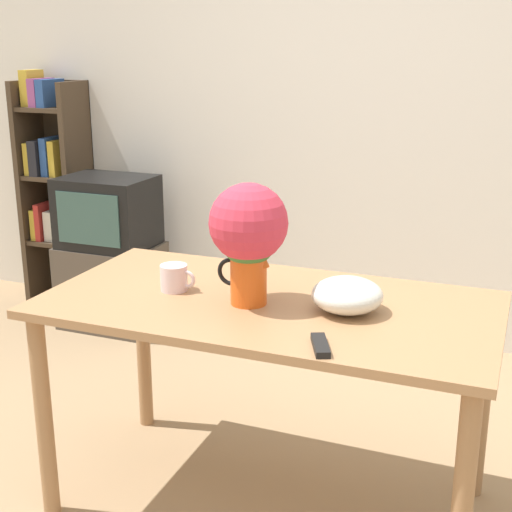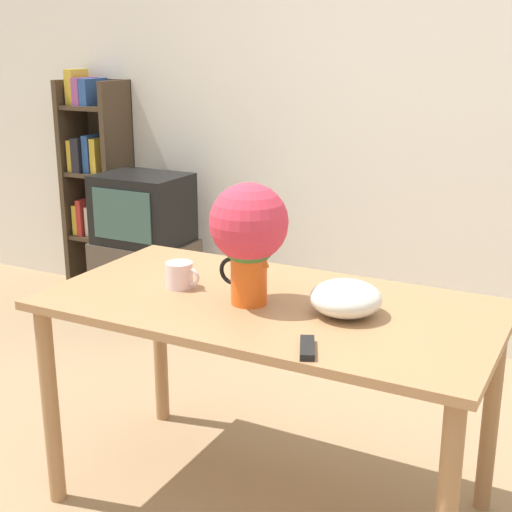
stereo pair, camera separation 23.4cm
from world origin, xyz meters
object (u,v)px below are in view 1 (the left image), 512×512
(coffee_mug, at_px, (175,278))
(white_bowl, at_px, (347,295))
(tv_set, at_px, (108,212))
(flower_vase, at_px, (248,232))

(coffee_mug, height_order, white_bowl, white_bowl)
(coffee_mug, relative_size, tv_set, 0.26)
(white_bowl, bearing_deg, flower_vase, -171.79)
(coffee_mug, bearing_deg, white_bowl, 1.87)
(flower_vase, distance_m, coffee_mug, 0.36)
(coffee_mug, bearing_deg, tv_set, 130.73)
(coffee_mug, xyz_separation_m, white_bowl, (0.62, 0.02, 0.01))
(flower_vase, height_order, white_bowl, flower_vase)
(tv_set, bearing_deg, flower_vase, -43.32)
(coffee_mug, distance_m, tv_set, 1.75)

